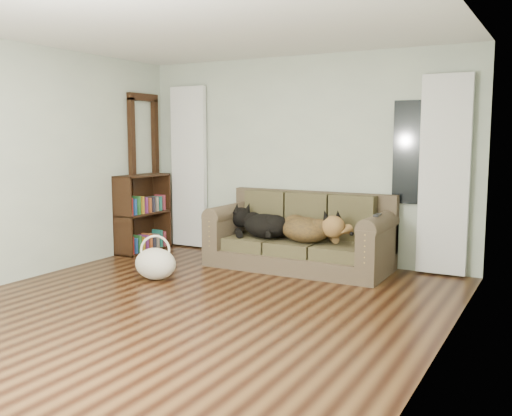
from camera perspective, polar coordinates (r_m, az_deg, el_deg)
The scene contains 15 objects.
floor at distance 5.42m, azimuth -6.67°, elevation -9.92°, with size 5.00×5.00×0.00m, color black.
ceiling at distance 5.27m, azimuth -7.10°, elevation 18.18°, with size 5.00×5.00×0.00m, color white.
wall_back at distance 7.36m, azimuth 4.53°, elevation 4.94°, with size 4.50×0.04×2.60m, color beige.
wall_left at distance 6.75m, azimuth -22.68°, elevation 4.19°, with size 0.04×5.00×2.60m, color beige.
wall_right at distance 4.29m, azimuth 18.42°, elevation 2.93°, with size 0.04×5.00×2.60m, color beige.
curtain_left at distance 8.15m, azimuth -6.72°, elevation 4.08°, with size 0.55×0.08×2.25m, color white.
curtain_right at distance 6.76m, azimuth 18.31°, elevation 3.11°, with size 0.55×0.08×2.25m, color white.
window_pane at distance 6.87m, azimuth 15.59°, elevation 5.36°, with size 0.50×0.03×1.20m, color black.
door_casing at distance 8.17m, azimuth -11.08°, elevation 3.30°, with size 0.07×0.60×2.10m, color black.
sofa at distance 6.89m, azimuth 4.28°, elevation -2.33°, with size 2.17×0.94×0.89m, color #31291F.
dog_black_lab at distance 7.04m, azimuth 0.68°, elevation -1.86°, with size 0.71×0.49×0.30m, color black.
dog_shepherd at distance 6.74m, azimuth 5.22°, elevation -2.21°, with size 0.74×0.52×0.32m, color black.
tv_remote at distance 6.40m, azimuth 12.05°, elevation -0.68°, with size 0.05×0.19×0.02m, color black.
tote_bag at distance 6.47m, azimuth -10.02°, elevation -5.67°, with size 0.49×0.38×0.36m, color beige.
bookshelf at distance 8.01m, azimuth -11.24°, elevation -0.74°, with size 0.32×0.85×1.06m, color black.
Camera 1 is at (3.01, -4.21, 1.60)m, focal length 40.00 mm.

